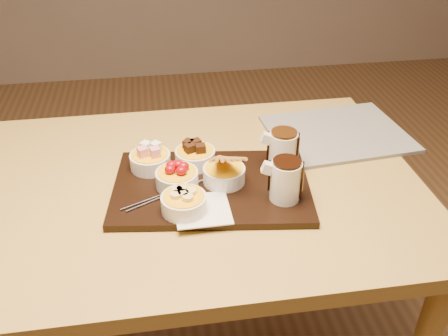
{
  "coord_description": "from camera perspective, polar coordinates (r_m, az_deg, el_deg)",
  "views": [
    {
      "loc": [
        -0.03,
        -1.0,
        1.44
      ],
      "look_at": [
        0.12,
        -0.04,
        0.81
      ],
      "focal_mm": 40.0,
      "sensor_mm": 36.0,
      "label": 1
    }
  ],
  "objects": [
    {
      "name": "bowl_bananas",
      "position": [
        1.09,
        -4.61,
        -4.07
      ],
      "size": [
        0.1,
        0.1,
        0.04
      ],
      "primitive_type": "cylinder",
      "color": "silver",
      "rests_on": "serving_board"
    },
    {
      "name": "fondue_skewers",
      "position": [
        1.16,
        -5.91,
        -2.59
      ],
      "size": [
        0.14,
        0.25,
        0.01
      ],
      "primitive_type": null,
      "rotation": [
        0.0,
        0.0,
        -1.14
      ],
      "color": "silver",
      "rests_on": "serving_board"
    },
    {
      "name": "bowl_biscotti",
      "position": [
        1.18,
        0.0,
        -0.77
      ],
      "size": [
        0.1,
        0.1,
        0.04
      ],
      "primitive_type": "cylinder",
      "color": "silver",
      "rests_on": "serving_board"
    },
    {
      "name": "bowl_cake",
      "position": [
        1.24,
        -3.31,
        1.24
      ],
      "size": [
        0.1,
        0.1,
        0.04
      ],
      "primitive_type": "cylinder",
      "color": "silver",
      "rests_on": "serving_board"
    },
    {
      "name": "bowl_strawberries",
      "position": [
        1.17,
        -5.39,
        -1.26
      ],
      "size": [
        0.1,
        0.1,
        0.04
      ],
      "primitive_type": "cylinder",
      "color": "silver",
      "rests_on": "serving_board"
    },
    {
      "name": "serving_board",
      "position": [
        1.18,
        -1.44,
        -2.19
      ],
      "size": [
        0.49,
        0.36,
        0.02
      ],
      "primitive_type": "cube",
      "rotation": [
        0.0,
        0.0,
        -0.13
      ],
      "color": "black",
      "rests_on": "dining_table"
    },
    {
      "name": "pitcher_milk_chocolate",
      "position": [
        1.22,
        6.75,
        1.99
      ],
      "size": [
        0.08,
        0.08,
        0.09
      ],
      "primitive_type": "cylinder",
      "rotation": [
        0.0,
        0.0,
        -0.13
      ],
      "color": "silver",
      "rests_on": "serving_board"
    },
    {
      "name": "napkin",
      "position": [
        1.1,
        -2.47,
        -4.78
      ],
      "size": [
        0.12,
        0.12,
        0.0
      ],
      "primitive_type": "cube",
      "rotation": [
        0.0,
        0.0,
        0.01
      ],
      "color": "white",
      "rests_on": "serving_board"
    },
    {
      "name": "pitcher_dark_chocolate",
      "position": [
        1.11,
        7.06,
        -1.48
      ],
      "size": [
        0.08,
        0.08,
        0.09
      ],
      "primitive_type": "cylinder",
      "rotation": [
        0.0,
        0.0,
        -0.13
      ],
      "color": "silver",
      "rests_on": "serving_board"
    },
    {
      "name": "newspaper",
      "position": [
        1.45,
        12.79,
        3.89
      ],
      "size": [
        0.4,
        0.33,
        0.01
      ],
      "primitive_type": "cube",
      "rotation": [
        0.0,
        0.0,
        0.09
      ],
      "color": "beige",
      "rests_on": "dining_table"
    },
    {
      "name": "bowl_marshmallows",
      "position": [
        1.24,
        -8.41,
        0.8
      ],
      "size": [
        0.1,
        0.1,
        0.04
      ],
      "primitive_type": "cylinder",
      "color": "silver",
      "rests_on": "serving_board"
    },
    {
      "name": "dining_table",
      "position": [
        1.28,
        -5.43,
        -5.37
      ],
      "size": [
        1.2,
        0.8,
        0.75
      ],
      "color": "#B69343",
      "rests_on": "ground"
    }
  ]
}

